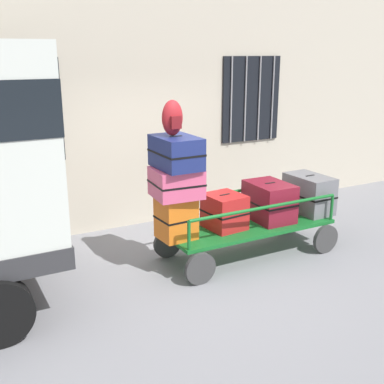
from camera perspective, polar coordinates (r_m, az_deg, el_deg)
ground_plane at (r=6.53m, az=1.07°, el=-9.31°), size 40.00×40.00×0.00m
building_wall at (r=7.94m, az=-7.07°, el=13.82°), size 12.00×0.38×5.00m
luggage_cart at (r=6.92m, az=6.64°, el=-4.49°), size 2.51×1.01×0.47m
cart_railing at (r=6.78m, az=6.75°, el=-1.20°), size 2.39×0.87×0.39m
suitcase_left_bottom at (r=6.26m, az=-1.90°, el=-3.03°), size 0.48×0.45×0.57m
suitcase_left_middle at (r=6.10m, az=-1.88°, el=1.12°), size 0.63×0.61×0.38m
suitcase_left_top at (r=6.01m, az=-1.90°, el=4.72°), size 0.49×0.70×0.41m
suitcase_midleft_bottom at (r=6.64m, az=3.87°, el=-2.31°), size 0.53×0.57×0.48m
suitcase_center_bottom at (r=7.04m, az=9.13°, el=-1.10°), size 0.54×0.73×0.55m
suitcase_midright_bottom at (r=7.51m, az=13.67°, el=-0.19°), size 0.48×0.76×0.57m
backpack at (r=5.96m, az=-2.33°, el=8.75°), size 0.27×0.22×0.44m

